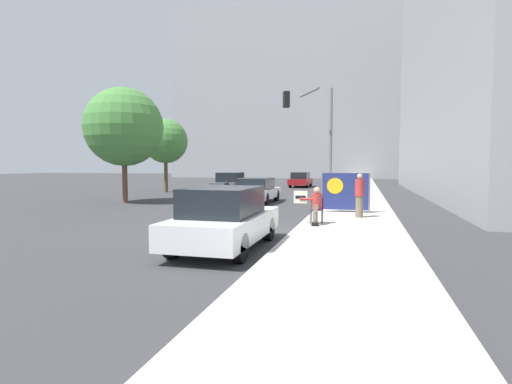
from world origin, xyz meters
The scene contains 15 objects.
ground_plane centered at (0.00, 0.00, 0.00)m, with size 160.00×160.00×0.00m, color #38383A.
sidewalk_curb centered at (3.22, 15.00, 0.06)m, with size 3.29×90.00×0.13m, color #B7B2A8.
building_backdrop_far centered at (-2.00, 56.50, 14.06)m, with size 52.00×12.00×28.12m.
building_backdrop_right centered at (12.36, 18.13, 9.33)m, with size 10.00×32.00×18.67m.
seated_protester centered at (2.12, 1.48, 0.79)m, with size 0.96×0.77×1.22m.
jogger_on_sidewalk centered at (3.49, 3.62, 0.95)m, with size 0.34×0.34×1.62m.
protest_banner centered at (2.90, 5.14, 0.99)m, with size 1.97×0.06×1.61m.
traffic_light_pole centered at (1.07, 10.03, 4.20)m, with size 2.51×2.28×6.09m.
parked_car_curbside centered at (0.33, -2.41, 0.75)m, with size 1.79×4.23×1.53m.
car_on_road_nearest centered at (-2.05, 9.59, 0.69)m, with size 1.86×4.33×1.37m.
car_on_road_midblock centered at (-5.80, 16.26, 0.75)m, with size 1.75×4.18×1.53m.
car_on_road_distant centered at (-2.11, 26.05, 0.70)m, with size 1.74×4.61×1.40m.
motorcycle_on_road centered at (-2.94, 7.16, 0.54)m, with size 0.28×2.22×1.26m.
street_tree_near_curb centered at (-9.04, 7.68, 4.14)m, with size 4.26×4.26×6.27m.
street_tree_midblock centered at (-10.96, 16.06, 3.89)m, with size 3.38×3.38×5.59m.
Camera 1 is at (3.59, -11.62, 2.06)m, focal length 28.00 mm.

